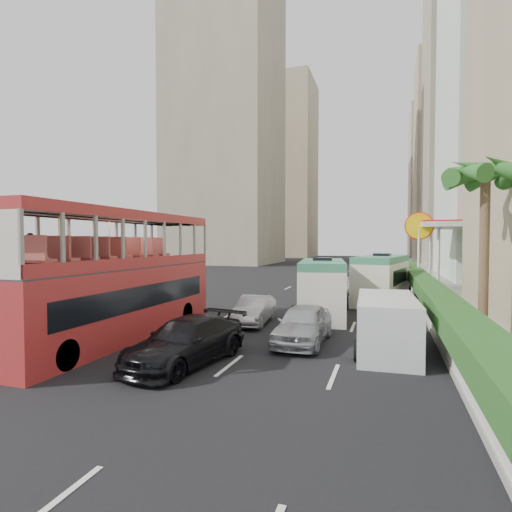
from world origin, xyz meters
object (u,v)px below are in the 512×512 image
at_px(van_asset, 341,293).
at_px(minibus_near, 322,288).
at_px(car_silver_lane_b, 303,343).
at_px(minibus_far, 382,279).
at_px(car_black, 186,364).
at_px(double_decker_bus, 118,275).
at_px(panel_van_near, 387,324).
at_px(panel_van_far, 387,274).
at_px(car_silver_lane_a, 254,323).
at_px(shell_station, 460,255).
at_px(palm_tree, 484,254).

height_order(van_asset, minibus_near, minibus_near).
xyz_separation_m(car_silver_lane_b, minibus_far, (2.71, 11.64, 1.48)).
distance_m(car_black, minibus_far, 16.39).
relative_size(double_decker_bus, panel_van_near, 2.30).
distance_m(car_silver_lane_b, panel_van_far, 20.49).
xyz_separation_m(car_silver_lane_a, car_silver_lane_b, (2.93, -2.91, 0.00)).
bearing_deg(panel_van_near, minibus_far, 88.80).
xyz_separation_m(minibus_far, shell_station, (6.06, 9.95, 1.27)).
xyz_separation_m(minibus_far, panel_van_far, (0.34, 8.59, -0.35)).
bearing_deg(van_asset, palm_tree, -57.60).
xyz_separation_m(double_decker_bus, car_silver_lane_a, (4.30, 4.32, -2.53)).
relative_size(car_silver_lane_a, car_silver_lane_b, 0.91).
distance_m(car_silver_lane_b, van_asset, 15.92).
bearing_deg(double_decker_bus, palm_tree, 16.16).
bearing_deg(minibus_far, van_asset, 136.47).
xyz_separation_m(car_silver_lane_a, minibus_near, (2.74, 3.02, 1.44)).
relative_size(car_silver_lane_a, car_black, 0.80).
height_order(van_asset, panel_van_far, panel_van_far).
height_order(minibus_far, palm_tree, palm_tree).
distance_m(double_decker_bus, car_black, 5.41).
bearing_deg(panel_van_far, panel_van_near, -98.69).
bearing_deg(panel_van_near, shell_station, 72.56).
bearing_deg(palm_tree, shell_station, 83.40).
relative_size(car_black, shell_station, 0.61).
height_order(car_silver_lane_b, shell_station, shell_station).
distance_m(double_decker_bus, shell_station, 28.02).
height_order(car_black, minibus_far, minibus_far).
xyz_separation_m(car_silver_lane_b, minibus_near, (-0.19, 5.94, 1.44)).
bearing_deg(panel_van_far, minibus_far, -100.82).
height_order(panel_van_near, shell_station, shell_station).
height_order(car_black, van_asset, car_black).
height_order(double_decker_bus, van_asset, double_decker_bus).
relative_size(car_silver_lane_b, minibus_far, 0.64).
height_order(car_silver_lane_b, car_black, car_silver_lane_b).
distance_m(car_black, panel_van_near, 7.00).
height_order(double_decker_bus, minibus_near, double_decker_bus).
xyz_separation_m(car_silver_lane_b, palm_tree, (6.57, 2.59, 3.38)).
bearing_deg(panel_van_near, palm_tree, 35.32).
xyz_separation_m(van_asset, panel_van_far, (3.34, 4.31, 1.13)).
bearing_deg(double_decker_bus, panel_van_far, 64.58).
bearing_deg(car_silver_lane_b, double_decker_bus, -167.52).
bearing_deg(minibus_far, panel_van_near, -77.18).
relative_size(panel_van_near, shell_station, 0.60).
relative_size(minibus_far, palm_tree, 1.04).
bearing_deg(car_black, palm_tree, 42.93).
distance_m(car_silver_lane_a, shell_station, 22.21).
bearing_deg(car_silver_lane_b, van_asset, 92.50).
xyz_separation_m(car_black, minibus_far, (5.72, 15.29, 1.48)).
xyz_separation_m(car_black, palm_tree, (9.57, 6.24, 3.38)).
xyz_separation_m(double_decker_bus, palm_tree, (13.80, 4.00, 0.85)).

